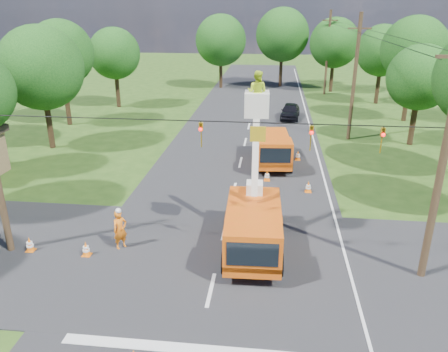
# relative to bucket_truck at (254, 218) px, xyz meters

# --- Properties ---
(ground) EXTENTS (140.00, 140.00, 0.00)m
(ground) POSITION_rel_bucket_truck_xyz_m (-1.48, 16.82, -1.69)
(ground) COLOR #264514
(ground) RESTS_ON ground
(road_main) EXTENTS (12.00, 100.00, 0.06)m
(road_main) POSITION_rel_bucket_truck_xyz_m (-1.48, 16.82, -1.69)
(road_main) COLOR black
(road_main) RESTS_ON ground
(road_cross) EXTENTS (56.00, 10.00, 0.07)m
(road_cross) POSITION_rel_bucket_truck_xyz_m (-1.48, -1.18, -1.69)
(road_cross) COLOR black
(road_cross) RESTS_ON ground
(stop_bar) EXTENTS (9.00, 0.45, 0.02)m
(stop_bar) POSITION_rel_bucket_truck_xyz_m (-1.48, -6.38, -1.69)
(stop_bar) COLOR silver
(stop_bar) RESTS_ON ground
(edge_line) EXTENTS (0.12, 90.00, 0.02)m
(edge_line) POSITION_rel_bucket_truck_xyz_m (4.12, 16.82, -1.69)
(edge_line) COLOR silver
(edge_line) RESTS_ON ground
(bucket_truck) EXTENTS (2.71, 6.39, 8.01)m
(bucket_truck) POSITION_rel_bucket_truck_xyz_m (0.00, 0.00, 0.00)
(bucket_truck) COLOR #D54A0F
(bucket_truck) RESTS_ON ground
(second_truck) EXTENTS (2.88, 6.34, 2.31)m
(second_truck) POSITION_rel_bucket_truck_xyz_m (0.70, 11.83, -0.49)
(second_truck) COLOR #D54A0F
(second_truck) RESTS_ON ground
(ground_worker) EXTENTS (0.79, 0.81, 1.87)m
(ground_worker) POSITION_rel_bucket_truck_xyz_m (-6.03, -0.41, -0.75)
(ground_worker) COLOR orange
(ground_worker) RESTS_ON ground
(distant_car) EXTENTS (2.18, 4.47, 1.47)m
(distant_car) POSITION_rel_bucket_truck_xyz_m (2.37, 25.46, -0.95)
(distant_car) COLOR black
(distant_car) RESTS_ON ground
(traffic_cone_2) EXTENTS (0.38, 0.38, 0.71)m
(traffic_cone_2) POSITION_rel_bucket_truck_xyz_m (0.27, 5.52, -1.33)
(traffic_cone_2) COLOR orange
(traffic_cone_2) RESTS_ON ground
(traffic_cone_3) EXTENTS (0.38, 0.38, 0.71)m
(traffic_cone_3) POSITION_rel_bucket_truck_xyz_m (0.46, 8.62, -1.33)
(traffic_cone_3) COLOR orange
(traffic_cone_3) RESTS_ON ground
(traffic_cone_4) EXTENTS (0.38, 0.38, 0.71)m
(traffic_cone_4) POSITION_rel_bucket_truck_xyz_m (-7.35, -1.27, -1.33)
(traffic_cone_4) COLOR orange
(traffic_cone_4) RESTS_ON ground
(traffic_cone_5) EXTENTS (0.38, 0.38, 0.71)m
(traffic_cone_5) POSITION_rel_bucket_truck_xyz_m (-10.03, -1.18, -1.33)
(traffic_cone_5) COLOR orange
(traffic_cone_5) RESTS_ON ground
(traffic_cone_7) EXTENTS (0.38, 0.38, 0.71)m
(traffic_cone_7) POSITION_rel_bucket_truck_xyz_m (2.58, 12.88, -1.33)
(traffic_cone_7) COLOR orange
(traffic_cone_7) RESTS_ON ground
(traffic_cone_8) EXTENTS (0.38, 0.38, 0.71)m
(traffic_cone_8) POSITION_rel_bucket_truck_xyz_m (2.94, 7.06, -1.33)
(traffic_cone_8) COLOR orange
(traffic_cone_8) RESTS_ON ground
(pole_right_near) EXTENTS (1.80, 0.30, 10.00)m
(pole_right_near) POSITION_rel_bucket_truck_xyz_m (7.02, -1.18, 3.42)
(pole_right_near) COLOR #4C3823
(pole_right_near) RESTS_ON ground
(pole_right_mid) EXTENTS (1.80, 0.30, 10.00)m
(pole_right_mid) POSITION_rel_bucket_truck_xyz_m (7.02, 18.82, 3.42)
(pole_right_mid) COLOR #4C3823
(pole_right_mid) RESTS_ON ground
(pole_right_far) EXTENTS (1.80, 0.30, 10.00)m
(pole_right_far) POSITION_rel_bucket_truck_xyz_m (7.02, 38.82, 3.42)
(pole_right_far) COLOR #4C3823
(pole_right_far) RESTS_ON ground
(signal_span) EXTENTS (18.00, 0.29, 1.07)m
(signal_span) POSITION_rel_bucket_truck_xyz_m (0.75, -1.19, 4.19)
(signal_span) COLOR black
(signal_span) RESTS_ON ground
(tree_left_d) EXTENTS (6.20, 6.20, 9.24)m
(tree_left_d) POSITION_rel_bucket_truck_xyz_m (-16.48, 13.82, 4.44)
(tree_left_d) COLOR #382616
(tree_left_d) RESTS_ON ground
(tree_left_e) EXTENTS (5.80, 5.80, 9.41)m
(tree_left_e) POSITION_rel_bucket_truck_xyz_m (-18.28, 20.82, 4.80)
(tree_left_e) COLOR #382616
(tree_left_e) RESTS_ON ground
(tree_left_f) EXTENTS (5.40, 5.40, 8.40)m
(tree_left_f) POSITION_rel_bucket_truck_xyz_m (-16.28, 28.82, 4.00)
(tree_left_f) COLOR #382616
(tree_left_f) RESTS_ON ground
(tree_right_c) EXTENTS (5.00, 5.00, 7.83)m
(tree_right_c) POSITION_rel_bucket_truck_xyz_m (11.72, 17.82, 3.63)
(tree_right_c) COLOR #382616
(tree_right_c) RESTS_ON ground
(tree_right_d) EXTENTS (6.00, 6.00, 9.70)m
(tree_right_d) POSITION_rel_bucket_truck_xyz_m (13.32, 25.82, 4.99)
(tree_right_d) COLOR #382616
(tree_right_d) RESTS_ON ground
(tree_right_e) EXTENTS (5.60, 5.60, 8.63)m
(tree_right_e) POSITION_rel_bucket_truck_xyz_m (12.32, 33.82, 4.12)
(tree_right_e) COLOR #382616
(tree_right_e) RESTS_ON ground
(tree_far_a) EXTENTS (6.60, 6.60, 9.50)m
(tree_far_a) POSITION_rel_bucket_truck_xyz_m (-6.48, 41.82, 4.50)
(tree_far_a) COLOR #382616
(tree_far_a) RESTS_ON ground
(tree_far_b) EXTENTS (7.00, 7.00, 10.32)m
(tree_far_b) POSITION_rel_bucket_truck_xyz_m (1.52, 43.82, 5.12)
(tree_far_b) COLOR #382616
(tree_far_b) RESTS_ON ground
(tree_far_c) EXTENTS (6.20, 6.20, 9.18)m
(tree_far_c) POSITION_rel_bucket_truck_xyz_m (8.02, 40.82, 4.38)
(tree_far_c) COLOR #382616
(tree_far_c) RESTS_ON ground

